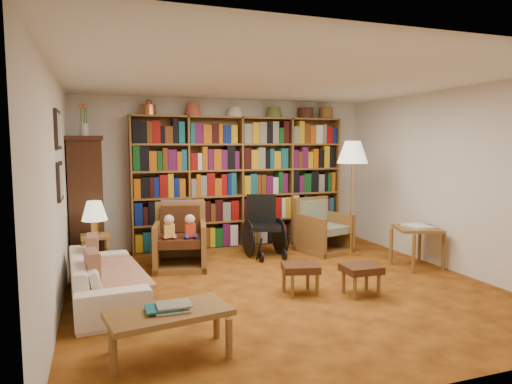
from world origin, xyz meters
name	(u,v)px	position (x,y,z in m)	size (l,w,h in m)	color
floor	(282,287)	(0.00, 0.00, 0.00)	(5.00, 5.00, 0.00)	#AE601A
ceiling	(284,79)	(0.00, 0.00, 2.50)	(5.00, 5.00, 0.00)	white
wall_back	(227,173)	(0.00, 2.50, 1.25)	(5.00, 5.00, 0.00)	silver
wall_front	(424,217)	(0.00, -2.50, 1.25)	(5.00, 5.00, 0.00)	silver
wall_left	(56,193)	(-2.50, 0.00, 1.25)	(5.00, 5.00, 0.00)	silver
wall_right	(450,180)	(2.50, 0.00, 1.25)	(5.00, 5.00, 0.00)	silver
bookshelf	(241,178)	(0.20, 2.33, 1.17)	(3.60, 0.30, 2.42)	brown
curio_cabinet	(87,199)	(-2.25, 2.00, 0.95)	(0.50, 0.95, 2.40)	#391B0F
framed_pictures	(59,156)	(-2.48, 0.30, 1.62)	(0.03, 0.52, 0.97)	black
sofa	(106,278)	(-2.05, 0.17, 0.27)	(0.71, 1.82, 0.53)	white
sofa_throw	(110,275)	(-2.00, 0.17, 0.30)	(0.71, 1.33, 0.04)	beige
cushion_left	(93,256)	(-2.18, 0.52, 0.45)	(0.13, 0.40, 0.40)	maroon
cushion_right	(92,272)	(-2.18, -0.18, 0.45)	(0.12, 0.38, 0.38)	maroon
side_table_lamp	(96,246)	(-2.15, 1.31, 0.40)	(0.39, 0.39, 0.55)	brown
table_lamp	(94,212)	(-2.15, 1.31, 0.85)	(0.33, 0.33, 0.45)	gold
armchair_leather	(179,240)	(-1.03, 1.38, 0.38)	(0.88, 0.90, 0.93)	brown
armchair_sage	(321,231)	(1.34, 1.57, 0.33)	(0.89, 0.89, 0.87)	brown
wheelchair	(264,228)	(0.35, 1.58, 0.44)	(0.60, 0.76, 0.96)	black
floor_lamp	(352,157)	(1.67, 1.19, 1.55)	(0.48, 0.48, 1.80)	gold
side_table_papers	(417,233)	(2.15, 0.21, 0.49)	(0.74, 0.74, 0.61)	brown
footstool_a	(300,270)	(0.10, -0.30, 0.29)	(0.49, 0.45, 0.35)	#462512
footstool_b	(361,271)	(0.75, -0.57, 0.29)	(0.42, 0.36, 0.35)	#462512
coffee_table	(169,316)	(-1.58, -1.36, 0.34)	(1.07, 0.66, 0.44)	brown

